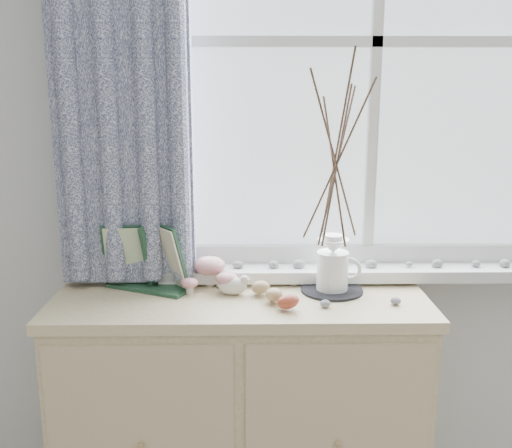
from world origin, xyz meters
name	(u,v)px	position (x,y,z in m)	size (l,w,h in m)	color
sideboard	(241,416)	(-0.15, 1.75, 0.43)	(1.20, 0.45, 0.85)	beige
botanical_book	(146,259)	(-0.45, 1.80, 0.96)	(0.32, 0.13, 0.23)	#20422B
toadstool_cluster	(211,271)	(-0.25, 1.84, 0.91)	(0.19, 0.16, 0.10)	beige
wooden_eggs	(274,294)	(-0.04, 1.70, 0.88)	(0.13, 0.17, 0.07)	tan
songbird_figurine	(232,285)	(-0.18, 1.77, 0.88)	(0.13, 0.06, 0.07)	white
crocheted_doily	(332,290)	(0.15, 1.80, 0.85)	(0.20, 0.20, 0.01)	black
twig_pitcher	(336,156)	(0.15, 1.80, 1.30)	(0.35, 0.35, 0.78)	white
sideboard_pebbles	(335,293)	(0.16, 1.75, 0.86)	(0.33, 0.23, 0.02)	gray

